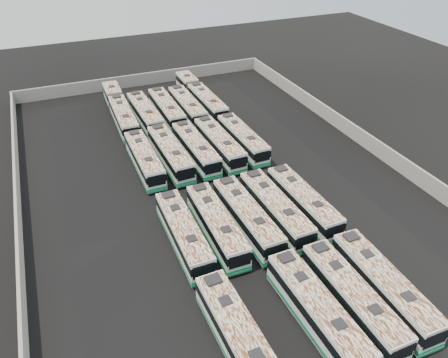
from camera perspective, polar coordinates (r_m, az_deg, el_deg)
ground at (r=52.33m, az=-0.47°, el=-1.18°), size 140.00×140.00×0.00m
perimeter_wall at (r=51.71m, az=-0.48°, el=-0.17°), size 45.20×73.20×2.20m
bus_front_far_left at (r=34.83m, az=2.05°, el=-20.12°), size 2.81×11.96×3.35m
bus_front_center at (r=37.13m, az=12.04°, el=-16.54°), size 2.77×11.99×3.36m
bus_front_right at (r=38.75m, az=16.34°, el=-14.70°), size 2.51×11.77×3.32m
bus_front_far_right at (r=40.48m, az=20.09°, el=-13.00°), size 2.78×11.97×3.36m
bus_midfront_far_left at (r=43.30m, az=-5.29°, el=-7.11°), size 2.53×11.65×3.28m
bus_midfront_left at (r=44.11m, az=-0.98°, el=-6.03°), size 2.65×11.77×3.31m
bus_midfront_center at (r=45.09m, az=3.02°, el=-5.02°), size 2.75×11.96×3.36m
bus_midfront_right at (r=46.43m, az=6.68°, el=-3.93°), size 2.72×11.99×3.37m
bus_midfront_far_right at (r=48.01m, az=10.27°, el=-2.95°), size 2.72×11.63×3.26m
bus_midback_far_left at (r=55.65m, az=-10.34°, el=2.56°), size 2.46×11.52×3.24m
bus_midback_left at (r=56.30m, az=-7.02°, el=3.34°), size 2.79×12.00×3.37m
bus_midback_center at (r=57.12m, az=-3.70°, el=3.96°), size 2.76×11.75×3.29m
bus_midback_right at (r=58.10m, az=-0.63°, el=4.61°), size 2.79×11.95×3.35m
bus_midback_far_right at (r=59.47m, az=2.43°, el=5.24°), size 2.68×11.54×3.24m
bus_back_far_left at (r=69.80m, az=-13.44°, el=8.81°), size 2.89×18.13×3.28m
bus_back_left at (r=67.49m, az=-10.26°, el=8.36°), size 2.80×11.90×3.34m
bus_back_center at (r=68.35m, az=-7.49°, el=8.96°), size 2.56×11.95×3.37m
bus_back_right at (r=69.05m, az=-4.80°, el=9.37°), size 2.49×11.72×3.30m
bus_back_far_right at (r=72.89m, az=-3.10°, el=10.75°), size 2.67×17.98×3.26m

